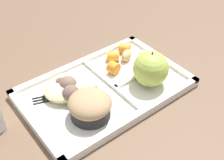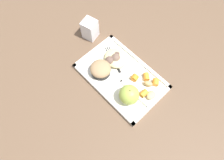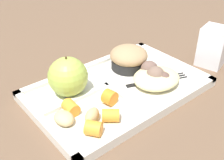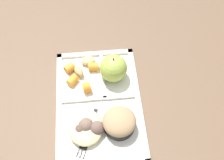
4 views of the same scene
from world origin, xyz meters
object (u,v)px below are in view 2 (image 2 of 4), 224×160
object	(u,v)px
green_apple	(129,95)
milk_carton	(90,29)
bran_muffin	(101,69)
plastic_fork	(113,58)
lunch_tray	(121,77)

from	to	relation	value
green_apple	milk_carton	bearing A→B (deg)	-16.29
bran_muffin	milk_carton	world-z (taller)	milk_carton
bran_muffin	plastic_fork	distance (m)	0.09
plastic_fork	bran_muffin	bearing A→B (deg)	100.80
lunch_tray	bran_muffin	size ratio (longest dim) A/B	4.18
plastic_fork	green_apple	bearing A→B (deg)	154.71
lunch_tray	bran_muffin	bearing A→B (deg)	33.03
green_apple	plastic_fork	distance (m)	0.19
green_apple	milk_carton	xyz separation A→B (m)	(0.33, -0.10, -0.00)
green_apple	milk_carton	size ratio (longest dim) A/B	0.88
green_apple	milk_carton	distance (m)	0.34
lunch_tray	plastic_fork	world-z (taller)	lunch_tray
bran_muffin	plastic_fork	xyz separation A→B (m)	(0.02, -0.08, -0.02)
lunch_tray	milk_carton	xyz separation A→B (m)	(0.24, -0.05, 0.04)
green_apple	bran_muffin	xyz separation A→B (m)	(0.16, 0.00, -0.01)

